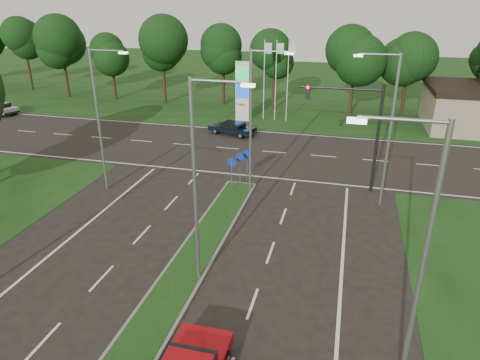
# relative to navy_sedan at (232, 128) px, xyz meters

# --- Properties ---
(verge_far) EXTENTS (160.00, 50.00, 0.02)m
(verge_far) POSITION_rel_navy_sedan_xyz_m (3.70, 27.01, -0.63)
(verge_far) COLOR black
(verge_far) RESTS_ON ground
(cross_road) EXTENTS (160.00, 12.00, 0.02)m
(cross_road) POSITION_rel_navy_sedan_xyz_m (3.70, -3.99, -0.63)
(cross_road) COLOR black
(cross_road) RESTS_ON ground
(median_kerb) EXTENTS (2.00, 26.00, 0.12)m
(median_kerb) POSITION_rel_navy_sedan_xyz_m (3.70, -23.99, -0.57)
(median_kerb) COLOR slate
(median_kerb) RESTS_ON ground
(streetlight_median_near) EXTENTS (2.53, 0.22, 9.00)m
(streetlight_median_near) POSITION_rel_navy_sedan_xyz_m (4.70, -21.99, 4.45)
(streetlight_median_near) COLOR gray
(streetlight_median_near) RESTS_ON ground
(streetlight_median_far) EXTENTS (2.53, 0.22, 9.00)m
(streetlight_median_far) POSITION_rel_navy_sedan_xyz_m (4.70, -11.99, 4.45)
(streetlight_median_far) COLOR gray
(streetlight_median_far) RESTS_ON ground
(streetlight_left_far) EXTENTS (2.53, 0.22, 9.00)m
(streetlight_left_far) POSITION_rel_navy_sedan_xyz_m (-4.60, -13.99, 4.45)
(streetlight_left_far) COLOR gray
(streetlight_left_far) RESTS_ON ground
(streetlight_right_far) EXTENTS (2.53, 0.22, 9.00)m
(streetlight_right_far) POSITION_rel_navy_sedan_xyz_m (12.50, -11.99, 4.45)
(streetlight_right_far) COLOR gray
(streetlight_right_far) RESTS_ON ground
(streetlight_right_near) EXTENTS (2.53, 0.22, 9.00)m
(streetlight_right_near) POSITION_rel_navy_sedan_xyz_m (12.50, -25.99, 4.45)
(streetlight_right_near) COLOR gray
(streetlight_right_near) RESTS_ON ground
(traffic_signal) EXTENTS (5.10, 0.42, 7.00)m
(traffic_signal) POSITION_rel_navy_sedan_xyz_m (10.89, -10.00, 4.02)
(traffic_signal) COLOR black
(traffic_signal) RESTS_ON ground
(median_signs) EXTENTS (1.16, 1.76, 2.38)m
(median_signs) POSITION_rel_navy_sedan_xyz_m (3.70, -11.59, 1.09)
(median_signs) COLOR gray
(median_signs) RESTS_ON ground
(gas_pylon) EXTENTS (5.80, 1.26, 8.00)m
(gas_pylon) POSITION_rel_navy_sedan_xyz_m (-0.09, 5.05, 2.57)
(gas_pylon) COLOR silver
(gas_pylon) RESTS_ON ground
(treeline_far) EXTENTS (6.00, 6.00, 9.90)m
(treeline_far) POSITION_rel_navy_sedan_xyz_m (3.80, 11.94, 6.20)
(treeline_far) COLOR black
(treeline_far) RESTS_ON ground
(navy_sedan) EXTENTS (4.57, 2.85, 1.17)m
(navy_sedan) POSITION_rel_navy_sedan_xyz_m (0.00, 0.00, 0.00)
(navy_sedan) COLOR black
(navy_sedan) RESTS_ON ground
(far_car_a) EXTENTS (4.65, 2.96, 1.24)m
(far_car_a) POSITION_rel_navy_sedan_xyz_m (-26.65, 1.00, 0.04)
(far_car_a) COLOR #AEAEAE
(far_car_a) RESTS_ON ground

